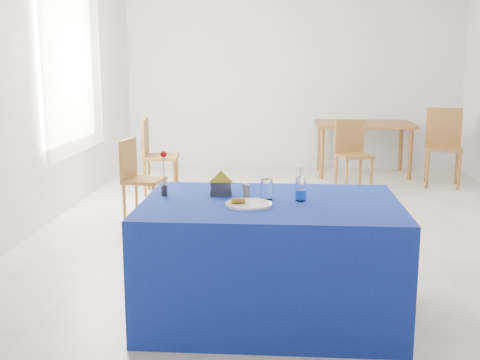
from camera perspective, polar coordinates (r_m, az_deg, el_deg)
name	(u,v)px	position (r m, az deg, el deg)	size (l,w,h in m)	color
floor	(296,230)	(5.88, 5.35, -4.75)	(7.00, 7.00, 0.00)	beige
room_shell	(300,46)	(5.66, 5.68, 12.53)	(7.00, 7.00, 7.00)	silver
window_pane	(68,67)	(6.86, -16.00, 10.28)	(0.04, 1.50, 1.60)	white
curtain	(74,67)	(6.84, -15.44, 10.30)	(0.04, 1.75, 1.85)	white
plate	(248,204)	(3.63, 0.81, -2.31)	(0.29, 0.29, 0.01)	white
drinking_glass	(267,189)	(3.78, 2.54, -0.88)	(0.07, 0.07, 0.13)	white
salt_shaker	(245,190)	(3.85, 0.46, -0.97)	(0.03, 0.03, 0.09)	slate
pepper_shaker	(247,191)	(3.82, 0.70, -1.09)	(0.03, 0.03, 0.09)	slate
blue_table	(270,259)	(3.86, 2.88, -7.49)	(1.60, 1.10, 0.76)	navy
water_bottle	(301,190)	(3.76, 5.77, -0.91)	(0.07, 0.07, 0.21)	silver
napkin_holder	(221,188)	(3.88, -1.81, -0.80)	(0.15, 0.06, 0.17)	#35353A
rose_vase	(164,175)	(3.90, -7.22, 0.48)	(0.04, 0.04, 0.29)	#242429
oak_table	(364,128)	(8.75, 11.64, 4.87)	(1.36, 0.88, 0.76)	brown
chair_bg_left	(352,149)	(7.80, 10.56, 2.88)	(0.49, 0.49, 0.88)	brown
chair_bg_right	(443,141)	(8.32, 18.73, 3.52)	(0.53, 0.53, 1.01)	brown
chair_win_a	(137,173)	(6.25, -9.73, 0.62)	(0.42, 0.42, 0.83)	brown
chair_win_b	(154,151)	(7.43, -8.18, 2.77)	(0.45, 0.45, 0.92)	brown
banana_pieces	(238,201)	(3.61, -0.16, -1.98)	(0.09, 0.05, 0.03)	gold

